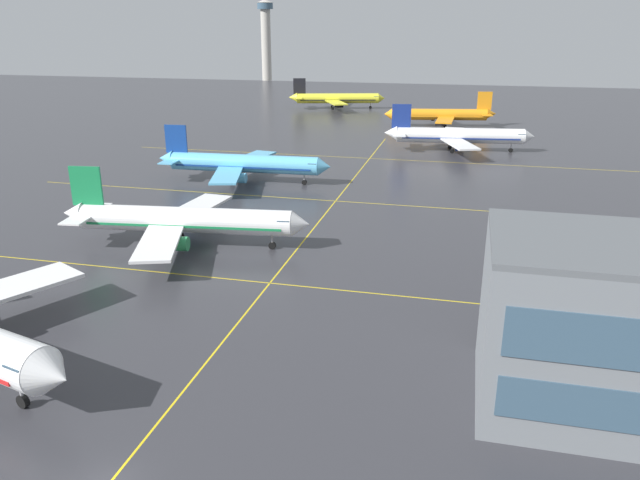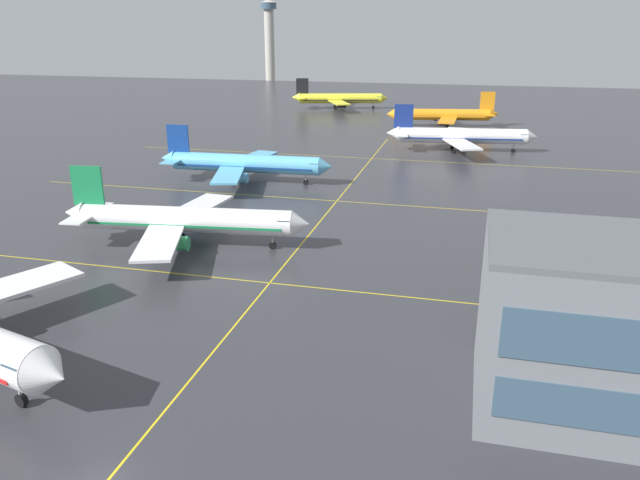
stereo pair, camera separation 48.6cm
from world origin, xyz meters
name	(u,v)px [view 1 (the left image)]	position (x,y,z in m)	size (l,w,h in m)	color
airliner_second_row	(182,220)	(-15.82, 45.02, 3.75)	(35.32, 30.25, 10.98)	white
airliner_third_row	(242,164)	(-20.71, 81.44, 3.70)	(34.86, 30.05, 10.84)	#5BB7E5
airliner_far_left_stand	(458,136)	(19.33, 122.74, 3.83)	(36.08, 30.84, 11.22)	white
airliner_far_right_stand	(440,115)	(13.15, 160.69, 3.56)	(33.47, 28.50, 10.44)	orange
airliner_distant_taxiway	(336,99)	(-26.04, 193.21, 3.73)	(34.67, 29.53, 10.92)	yellow
taxiway_markings	(309,234)	(0.00, 53.81, 0.00)	(116.54, 163.70, 0.01)	yellow
control_tower	(266,34)	(-88.50, 301.57, 24.02)	(8.82, 8.82, 41.77)	#ADA89E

